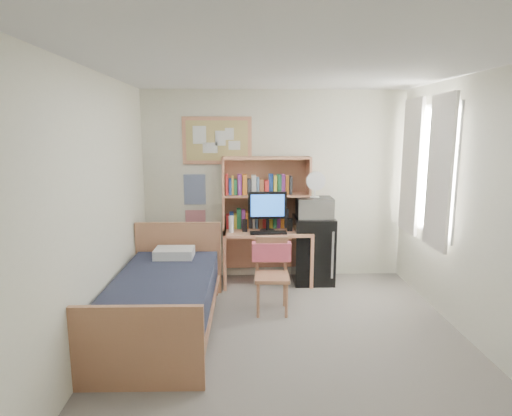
{
  "coord_description": "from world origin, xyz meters",
  "views": [
    {
      "loc": [
        -0.45,
        -3.8,
        2.05
      ],
      "look_at": [
        -0.28,
        1.2,
        1.14
      ],
      "focal_mm": 30.0,
      "sensor_mm": 36.0,
      "label": 1
    }
  ],
  "objects_px": {
    "speaker_left": "(245,226)",
    "speaker_right": "(290,225)",
    "desk_fan": "(315,186)",
    "bulletin_board": "(217,141)",
    "monitor": "(267,211)",
    "desk": "(267,256)",
    "desk_chair": "(272,276)",
    "mini_fridge": "(313,249)",
    "bed": "(163,305)",
    "microwave": "(314,207)"
  },
  "relations": [
    {
      "from": "mini_fridge",
      "to": "speaker_right",
      "type": "xyz_separation_m",
      "value": [
        -0.33,
        -0.08,
        0.37
      ]
    },
    {
      "from": "bulletin_board",
      "to": "desk_chair",
      "type": "distance_m",
      "value": 2.07
    },
    {
      "from": "microwave",
      "to": "mini_fridge",
      "type": "bearing_deg",
      "value": 90.0
    },
    {
      "from": "monitor",
      "to": "desk_fan",
      "type": "bearing_deg",
      "value": 4.31
    },
    {
      "from": "bulletin_board",
      "to": "desk_fan",
      "type": "distance_m",
      "value": 1.46
    },
    {
      "from": "speaker_left",
      "to": "monitor",
      "type": "bearing_deg",
      "value": 0.0
    },
    {
      "from": "desk_fan",
      "to": "speaker_left",
      "type": "bearing_deg",
      "value": -174.71
    },
    {
      "from": "speaker_left",
      "to": "bulletin_board",
      "type": "bearing_deg",
      "value": 133.22
    },
    {
      "from": "mini_fridge",
      "to": "bed",
      "type": "relative_size",
      "value": 0.44
    },
    {
      "from": "desk",
      "to": "speaker_right",
      "type": "height_order",
      "value": "speaker_right"
    },
    {
      "from": "monitor",
      "to": "speaker_left",
      "type": "bearing_deg",
      "value": -180.0
    },
    {
      "from": "desk",
      "to": "bed",
      "type": "relative_size",
      "value": 0.57
    },
    {
      "from": "bulletin_board",
      "to": "desk_fan",
      "type": "xyz_separation_m",
      "value": [
        1.3,
        -0.29,
        -0.59
      ]
    },
    {
      "from": "speaker_right",
      "to": "desk_fan",
      "type": "distance_m",
      "value": 0.62
    },
    {
      "from": "bulletin_board",
      "to": "monitor",
      "type": "distance_m",
      "value": 1.19
    },
    {
      "from": "bed",
      "to": "speaker_right",
      "type": "height_order",
      "value": "speaker_right"
    },
    {
      "from": "bed",
      "to": "desk_fan",
      "type": "xyz_separation_m",
      "value": [
        1.79,
        1.41,
        1.05
      ]
    },
    {
      "from": "bulletin_board",
      "to": "speaker_left",
      "type": "xyz_separation_m",
      "value": [
        0.37,
        -0.37,
        -1.11
      ]
    },
    {
      "from": "bulletin_board",
      "to": "bed",
      "type": "xyz_separation_m",
      "value": [
        -0.49,
        -1.7,
        -1.64
      ]
    },
    {
      "from": "bulletin_board",
      "to": "speaker_right",
      "type": "bearing_deg",
      "value": -19.8
    },
    {
      "from": "desk_chair",
      "to": "monitor",
      "type": "relative_size",
      "value": 1.58
    },
    {
      "from": "monitor",
      "to": "speaker_right",
      "type": "xyz_separation_m",
      "value": [
        0.3,
        0.01,
        -0.19
      ]
    },
    {
      "from": "mini_fridge",
      "to": "speaker_left",
      "type": "height_order",
      "value": "mini_fridge"
    },
    {
      "from": "mini_fridge",
      "to": "desk_chair",
      "type": "bearing_deg",
      "value": -121.99
    },
    {
      "from": "monitor",
      "to": "mini_fridge",
      "type": "bearing_deg",
      "value": 6.08
    },
    {
      "from": "bulletin_board",
      "to": "speaker_right",
      "type": "xyz_separation_m",
      "value": [
        0.97,
        -0.35,
        -1.1
      ]
    },
    {
      "from": "bulletin_board",
      "to": "mini_fridge",
      "type": "height_order",
      "value": "bulletin_board"
    },
    {
      "from": "bulletin_board",
      "to": "desk",
      "type": "relative_size",
      "value": 0.8
    },
    {
      "from": "bulletin_board",
      "to": "desk_chair",
      "type": "height_order",
      "value": "bulletin_board"
    },
    {
      "from": "speaker_right",
      "to": "desk",
      "type": "bearing_deg",
      "value": 168.69
    },
    {
      "from": "mini_fridge",
      "to": "microwave",
      "type": "height_order",
      "value": "microwave"
    },
    {
      "from": "desk",
      "to": "monitor",
      "type": "distance_m",
      "value": 0.64
    },
    {
      "from": "desk_chair",
      "to": "desk_fan",
      "type": "relative_size",
      "value": 2.72
    },
    {
      "from": "bulletin_board",
      "to": "desk_chair",
      "type": "xyz_separation_m",
      "value": [
        0.67,
        -1.27,
        -1.49
      ]
    },
    {
      "from": "speaker_left",
      "to": "desk_fan",
      "type": "height_order",
      "value": "desk_fan"
    },
    {
      "from": "speaker_left",
      "to": "speaker_right",
      "type": "bearing_deg",
      "value": 0.0
    },
    {
      "from": "monitor",
      "to": "microwave",
      "type": "bearing_deg",
      "value": 4.31
    },
    {
      "from": "mini_fridge",
      "to": "speaker_right",
      "type": "distance_m",
      "value": 0.5
    },
    {
      "from": "speaker_right",
      "to": "bulletin_board",
      "type": "bearing_deg",
      "value": 158.37
    },
    {
      "from": "desk",
      "to": "microwave",
      "type": "relative_size",
      "value": 2.51
    },
    {
      "from": "desk",
      "to": "mini_fridge",
      "type": "bearing_deg",
      "value": 0.71
    },
    {
      "from": "desk_chair",
      "to": "bed",
      "type": "bearing_deg",
      "value": -157.44
    },
    {
      "from": "desk_chair",
      "to": "speaker_right",
      "type": "distance_m",
      "value": 1.04
    },
    {
      "from": "bulletin_board",
      "to": "desk_fan",
      "type": "height_order",
      "value": "bulletin_board"
    },
    {
      "from": "desk_chair",
      "to": "mini_fridge",
      "type": "distance_m",
      "value": 1.18
    },
    {
      "from": "desk_fan",
      "to": "desk_chair",
      "type": "bearing_deg",
      "value": -122.51
    },
    {
      "from": "desk",
      "to": "desk_fan",
      "type": "distance_m",
      "value": 1.16
    },
    {
      "from": "microwave",
      "to": "desk_fan",
      "type": "distance_m",
      "value": 0.29
    },
    {
      "from": "desk_chair",
      "to": "monitor",
      "type": "bearing_deg",
      "value": 92.04
    },
    {
      "from": "desk",
      "to": "speaker_left",
      "type": "height_order",
      "value": "speaker_left"
    }
  ]
}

